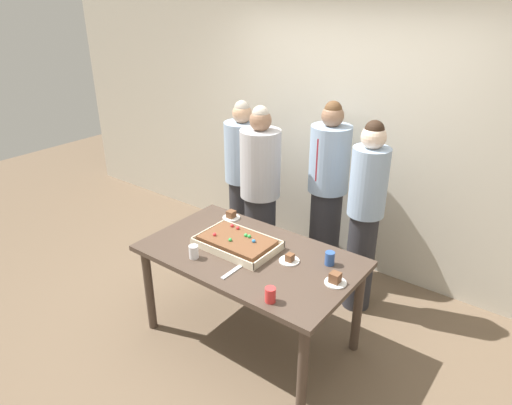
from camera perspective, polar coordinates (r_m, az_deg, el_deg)
name	(u,v)px	position (r m, az deg, el deg)	size (l,w,h in m)	color
ground_plane	(250,336)	(3.90, -0.72, -16.42)	(12.00, 12.00, 0.00)	brown
interior_back_panel	(354,118)	(4.44, 12.15, 10.28)	(8.00, 0.12, 3.00)	beige
party_table	(250,264)	(3.48, -0.79, -7.75)	(1.62, 0.95, 0.79)	#47382D
sheet_cake	(237,243)	(3.50, -2.37, -5.05)	(0.61, 0.40, 0.10)	beige
plated_slice_near_left	(289,259)	(3.33, 4.21, -7.12)	(0.15, 0.15, 0.06)	white
plated_slice_near_right	(335,280)	(3.14, 9.89, -9.49)	(0.15, 0.15, 0.08)	white
plated_slice_far_left	(231,216)	(3.94, -3.12, -1.67)	(0.15, 0.15, 0.07)	white
drink_cup_nearest	(330,258)	(3.32, 9.21, -6.91)	(0.07, 0.07, 0.10)	#2D5199
drink_cup_middle	(194,252)	(3.39, -7.80, -6.13)	(0.07, 0.07, 0.10)	white
drink_cup_far_end	(270,295)	(2.92, 1.80, -11.47)	(0.07, 0.07, 0.10)	red
cake_server_utensil	(232,272)	(3.22, -3.07, -8.69)	(0.03, 0.20, 0.01)	silver
person_serving_front	(365,216)	(3.87, 13.47, -1.62)	(0.30, 0.30, 1.70)	#28282D
person_green_shirt_behind	(327,190)	(4.31, 8.92, 1.51)	(0.37, 0.37, 1.73)	#28282D
person_striped_tie_right	(260,193)	(4.25, 0.53, 1.16)	(0.37, 0.37, 1.69)	#28282D
person_left_edge_reaching	(243,178)	(4.67, -1.65, 3.02)	(0.36, 0.36, 1.64)	#28282D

